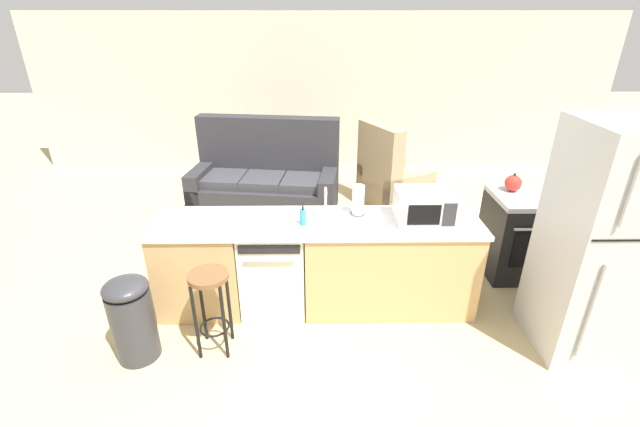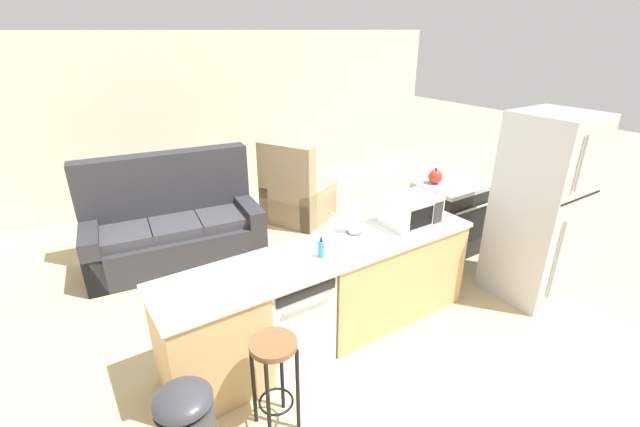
{
  "view_description": "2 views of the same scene",
  "coord_description": "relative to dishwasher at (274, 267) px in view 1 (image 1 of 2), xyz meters",
  "views": [
    {
      "loc": [
        0.14,
        -3.41,
        2.59
      ],
      "look_at": [
        0.19,
        0.26,
        0.85
      ],
      "focal_mm": 24.0,
      "sensor_mm": 36.0,
      "label": 1
    },
    {
      "loc": [
        -1.67,
        -2.62,
        2.61
      ],
      "look_at": [
        0.3,
        0.35,
        1.07
      ],
      "focal_mm": 24.0,
      "sensor_mm": 36.0,
      "label": 2
    }
  ],
  "objects": [
    {
      "name": "bar_stool",
      "position": [
        -0.45,
        -0.6,
        0.11
      ],
      "size": [
        0.32,
        0.32,
        0.74
      ],
      "color": "brown",
      "rests_on": "ground_plane"
    },
    {
      "name": "dishwasher",
      "position": [
        0.0,
        0.0,
        0.0
      ],
      "size": [
        0.58,
        0.61,
        0.84
      ],
      "color": "white",
      "rests_on": "ground_plane"
    },
    {
      "name": "refrigerator",
      "position": [
        2.6,
        -0.55,
        0.54
      ],
      "size": [
        0.72,
        0.73,
        1.91
      ],
      "color": "#B7B7BC",
      "rests_on": "ground_plane"
    },
    {
      "name": "microwave",
      "position": [
        1.35,
        -0.0,
        0.62
      ],
      "size": [
        0.5,
        0.37,
        0.28
      ],
      "color": "white",
      "rests_on": "kitchen_counter"
    },
    {
      "name": "soap_bottle",
      "position": [
        0.28,
        -0.07,
        0.55
      ],
      "size": [
        0.06,
        0.06,
        0.18
      ],
      "color": "#338CCC",
      "rests_on": "kitchen_counter"
    },
    {
      "name": "kitchen_counter",
      "position": [
        0.49,
        0.0,
        -0.0
      ],
      "size": [
        2.94,
        0.66,
        0.9
      ],
      "color": "tan",
      "rests_on": "ground_plane"
    },
    {
      "name": "stove_range",
      "position": [
        2.6,
        0.55,
        0.03
      ],
      "size": [
        0.76,
        0.68,
        0.9
      ],
      "color": "black",
      "rests_on": "ground_plane"
    },
    {
      "name": "couch",
      "position": [
        -0.3,
        2.29,
        -0.03
      ],
      "size": [
        2.1,
        1.15,
        1.27
      ],
      "color": "#2D2D33",
      "rests_on": "ground_plane"
    },
    {
      "name": "ground_plane",
      "position": [
        0.25,
        0.0,
        -0.42
      ],
      "size": [
        24.0,
        24.0,
        0.0
      ],
      "primitive_type": "plane",
      "color": "tan"
    },
    {
      "name": "sink_faucet",
      "position": [
        0.48,
        0.05,
        0.61
      ],
      "size": [
        0.07,
        0.18,
        0.3
      ],
      "color": "silver",
      "rests_on": "kitchen_counter"
    },
    {
      "name": "wall_back",
      "position": [
        0.55,
        4.2,
        0.88
      ],
      "size": [
        10.0,
        0.06,
        2.6
      ],
      "color": "beige",
      "rests_on": "ground_plane"
    },
    {
      "name": "paper_towel_roll",
      "position": [
        0.78,
        0.13,
        0.62
      ],
      "size": [
        0.14,
        0.14,
        0.28
      ],
      "color": "#4C4C51",
      "rests_on": "kitchen_counter"
    },
    {
      "name": "armchair",
      "position": [
        1.47,
        2.39,
        -0.07
      ],
      "size": [
        1.1,
        1.12,
        1.2
      ],
      "color": "tan",
      "rests_on": "ground_plane"
    },
    {
      "name": "trash_bin",
      "position": [
        -1.07,
        -0.67,
        -0.04
      ],
      "size": [
        0.35,
        0.35,
        0.74
      ],
      "color": "#333338",
      "rests_on": "ground_plane"
    },
    {
      "name": "kettle",
      "position": [
        2.43,
        0.68,
        0.56
      ],
      "size": [
        0.21,
        0.17,
        0.19
      ],
      "color": "red",
      "rests_on": "stove_range"
    }
  ]
}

